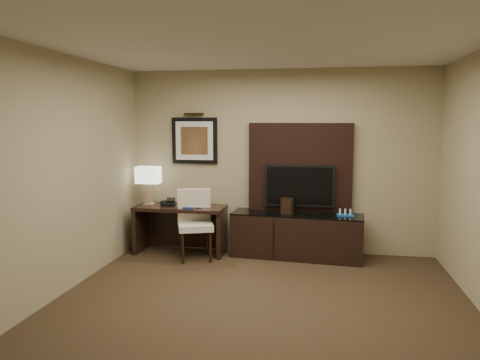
% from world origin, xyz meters
% --- Properties ---
extents(floor, '(4.50, 5.00, 0.01)m').
position_xyz_m(floor, '(0.00, 0.00, -0.01)').
color(floor, '#322416').
rests_on(floor, ground).
extents(ceiling, '(4.50, 5.00, 0.01)m').
position_xyz_m(ceiling, '(0.00, 0.00, 2.70)').
color(ceiling, silver).
rests_on(ceiling, wall_back).
extents(wall_back, '(4.50, 0.01, 2.70)m').
position_xyz_m(wall_back, '(0.00, 2.50, 1.35)').
color(wall_back, tan).
rests_on(wall_back, floor).
extents(wall_front, '(4.50, 0.01, 2.70)m').
position_xyz_m(wall_front, '(0.00, -2.50, 1.35)').
color(wall_front, tan).
rests_on(wall_front, floor).
extents(wall_left, '(0.01, 5.00, 2.70)m').
position_xyz_m(wall_left, '(-2.25, 0.00, 1.35)').
color(wall_left, tan).
rests_on(wall_left, floor).
extents(desk, '(1.33, 0.60, 0.71)m').
position_xyz_m(desk, '(-1.43, 2.10, 0.35)').
color(desk, black).
rests_on(desk, floor).
extents(credenza, '(1.89, 0.67, 0.64)m').
position_xyz_m(credenza, '(0.28, 2.16, 0.32)').
color(credenza, black).
rests_on(credenza, floor).
extents(tv_wall_panel, '(1.50, 0.12, 1.30)m').
position_xyz_m(tv_wall_panel, '(0.30, 2.44, 1.27)').
color(tv_wall_panel, black).
rests_on(tv_wall_panel, wall_back).
extents(tv, '(1.00, 0.08, 0.60)m').
position_xyz_m(tv, '(0.30, 2.34, 1.02)').
color(tv, black).
rests_on(tv, tv_wall_panel).
extents(artwork, '(0.70, 0.04, 0.70)m').
position_xyz_m(artwork, '(-1.30, 2.48, 1.65)').
color(artwork, black).
rests_on(artwork, wall_back).
extents(picture_light, '(0.04, 0.04, 0.30)m').
position_xyz_m(picture_light, '(-1.30, 2.44, 2.05)').
color(picture_light, '#3E2313').
rests_on(picture_light, wall_back).
extents(desk_chair, '(0.63, 0.67, 0.98)m').
position_xyz_m(desk_chair, '(-1.12, 1.81, 0.49)').
color(desk_chair, beige).
rests_on(desk_chair, floor).
extents(table_lamp, '(0.33, 0.19, 0.54)m').
position_xyz_m(table_lamp, '(-1.93, 2.15, 0.98)').
color(table_lamp, tan).
rests_on(table_lamp, desk).
extents(desk_phone, '(0.21, 0.19, 0.10)m').
position_xyz_m(desk_phone, '(-1.61, 2.10, 0.75)').
color(desk_phone, black).
rests_on(desk_phone, desk).
extents(blue_folder, '(0.27, 0.34, 0.02)m').
position_xyz_m(blue_folder, '(-1.28, 2.06, 0.71)').
color(blue_folder, '#1935A6').
rests_on(blue_folder, desk).
extents(book, '(0.17, 0.06, 0.23)m').
position_xyz_m(book, '(-1.26, 2.05, 0.82)').
color(book, tan).
rests_on(book, desk).
extents(ice_bucket, '(0.24, 0.24, 0.22)m').
position_xyz_m(ice_bucket, '(0.13, 2.17, 0.75)').
color(ice_bucket, black).
rests_on(ice_bucket, credenza).
extents(minibar_tray, '(0.23, 0.15, 0.08)m').
position_xyz_m(minibar_tray, '(0.95, 2.12, 0.68)').
color(minibar_tray, '#1955A2').
rests_on(minibar_tray, credenza).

